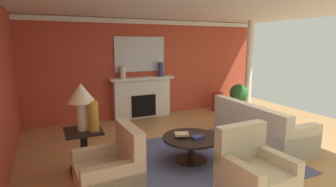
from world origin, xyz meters
TOP-DOWN VIEW (x-y plane):
  - ground_plane at (0.00, 0.00)m, footprint 8.77×8.77m
  - wall_fireplace at (0.00, 3.17)m, footprint 7.35×0.12m
  - ceiling_panel at (0.00, 0.30)m, footprint 7.35×6.82m
  - crown_moulding at (0.00, 3.09)m, footprint 7.35×0.08m
  - area_rug at (-0.55, -0.11)m, footprint 3.34×2.61m
  - fireplace at (-0.35, 2.96)m, footprint 1.80×0.35m
  - mantel_mirror at (-0.35, 3.08)m, footprint 1.43×0.04m
  - sofa at (1.19, 0.07)m, footprint 0.96×2.12m
  - armchair_near_window at (-2.07, -0.59)m, footprint 0.83×0.83m
  - armchair_facing_fireplace at (-0.35, -1.44)m, footprint 0.83×0.83m
  - coffee_table at (-0.55, -0.11)m, footprint 1.00×1.00m
  - side_table at (-2.29, 0.28)m, footprint 0.56×0.56m
  - table_lamp at (-2.29, 0.28)m, footprint 0.44×0.44m
  - vase_mantel_left at (-0.90, 2.91)m, footprint 0.17×0.17m
  - vase_tall_corner at (1.98, 2.66)m, footprint 0.34×0.34m
  - vase_mantel_right at (0.20, 2.91)m, footprint 0.16×0.16m
  - vase_on_side_table at (-2.14, 0.16)m, footprint 0.16×0.16m
  - book_red_cover at (-0.50, -0.24)m, footprint 0.23×0.17m
  - book_art_folio at (-0.73, -0.09)m, footprint 0.28×0.25m
  - potted_plant at (2.58, 2.38)m, footprint 0.56×0.56m
  - column_white at (2.82, 2.28)m, footprint 0.20×0.20m

SIDE VIEW (x-z plane):
  - ground_plane at x=0.00m, z-range 0.00..0.00m
  - area_rug at x=-0.55m, z-range 0.00..0.01m
  - vase_tall_corner at x=1.98m, z-range 0.00..0.58m
  - sofa at x=1.19m, z-range -0.13..0.72m
  - armchair_near_window at x=-2.07m, z-range -0.17..0.78m
  - armchair_facing_fireplace at x=-0.35m, z-range -0.17..0.78m
  - coffee_table at x=-0.55m, z-range 0.11..0.56m
  - side_table at x=-2.29m, z-range 0.05..0.75m
  - book_red_cover at x=-0.50m, z-range 0.45..0.50m
  - potted_plant at x=2.58m, z-range 0.08..0.91m
  - book_art_folio at x=-0.73m, z-range 0.50..0.54m
  - fireplace at x=-0.35m, z-range -0.03..1.10m
  - vase_on_side_table at x=-2.14m, z-range 0.70..1.17m
  - table_lamp at x=-2.29m, z-range 0.85..1.60m
  - vase_mantel_left at x=-0.90m, z-range 1.13..1.45m
  - vase_mantel_right at x=0.20m, z-range 1.13..1.53m
  - wall_fireplace at x=0.00m, z-range 0.00..2.71m
  - column_white at x=2.82m, z-range 0.00..2.71m
  - mantel_mirror at x=-0.35m, z-range 1.28..2.23m
  - crown_moulding at x=0.00m, z-range 2.57..2.69m
  - ceiling_panel at x=0.00m, z-range 2.71..2.77m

